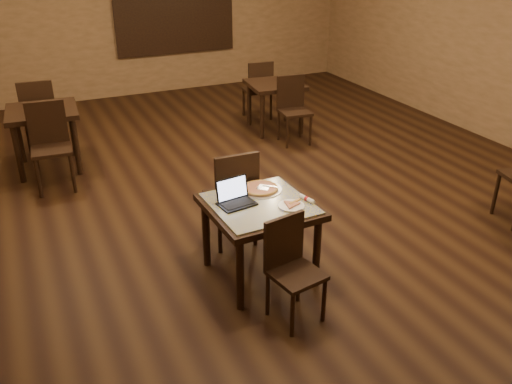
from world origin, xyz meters
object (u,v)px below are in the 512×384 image
other_table_b_chair_far (39,112)px  chair_main_near (291,263)px  pizza_pan (260,189)px  other_table_a (275,91)px  other_table_b (43,119)px  tiled_table (260,213)px  other_table_a_chair_far (259,87)px  other_table_b_chair_near (50,141)px  laptop (235,197)px  other_table_a_chair_near (293,105)px  chair_main_far (234,193)px

other_table_b_chair_far → chair_main_near: bearing=111.7°
chair_main_near → pizza_pan: 0.91m
other_table_a → other_table_b: (-3.48, -0.11, 0.05)m
tiled_table → chair_main_near: size_ratio=1.06×
other_table_a_chair_far → other_table_b_chair_far: 3.47m
other_table_a → pizza_pan: bearing=-112.4°
other_table_b_chair_near → other_table_b_chair_far: size_ratio=1.00×
laptop → other_table_b_chair_far: bearing=100.2°
tiled_table → other_table_a_chair_near: 3.61m
chair_main_far → other_table_b: bearing=-61.0°
chair_main_far → other_table_b_chair_far: bearing=-65.3°
tiled_table → other_table_b_chair_far: size_ratio=0.88×
other_table_b_chair_near → chair_main_near: bearing=-62.8°
chair_main_near → other_table_a_chair_far: size_ratio=0.90×
other_table_b_chair_far → other_table_b: bearing=94.7°
laptop → pizza_pan: size_ratio=0.85×
other_table_a_chair_far → laptop: bearing=68.5°
tiled_table → laptop: 0.27m
tiled_table → laptop: size_ratio=2.78×
chair_main_far → other_table_b_chair_near: (-1.50, 2.26, 0.02)m
chair_main_near → other_table_a_chair_far: bearing=57.5°
other_table_a_chair_near → other_table_b_chair_far: other_table_b_chair_far is taller
chair_main_near → other_table_b: 4.38m
laptop → other_table_b_chair_near: other_table_b_chair_near is taller
other_table_a_chair_far → other_table_b_chair_near: bearing=27.2°
chair_main_far → other_table_a_chair_near: bearing=-127.9°
laptop → chair_main_near: bearing=-83.5°
other_table_a_chair_near → other_table_b: 3.52m
chair_main_near → laptop: bearing=94.2°
chair_main_near → laptop: 0.81m
other_table_b_chair_near → other_table_a_chair_far: bearing=24.9°
tiled_table → other_table_b: 3.81m
other_table_b_chair_near → chair_main_far: bearing=-52.3°
tiled_table → pizza_pan: 0.29m
chair_main_near → other_table_b_chair_near: bearing=102.9°
laptop → other_table_b: (-1.31, 3.39, -0.13)m
chair_main_far → other_table_b: chair_main_far is taller
laptop → other_table_a_chair_near: bearing=45.5°
other_table_a_chair_far → other_table_b: 3.54m
other_table_a → other_table_b_chair_far: size_ratio=0.84×
chair_main_far → other_table_a_chair_near: chair_main_far is taller
other_table_b_chair_near → pizza_pan: bearing=-54.2°
other_table_a → chair_main_far: bearing=-117.0°
tiled_table → pizza_pan: pizza_pan is taller
chair_main_far → laptop: (-0.20, -0.51, 0.23)m
tiled_table → chair_main_near: (-0.01, -0.62, -0.16)m
tiled_table → other_table_a_chair_far: other_table_a_chair_far is taller
other_table_b → other_table_b_chair_far: other_table_b_chair_far is taller
laptop → other_table_b_chair_far: (-1.32, 4.02, -0.21)m
tiled_table → chair_main_near: bearing=-93.1°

